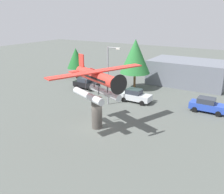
% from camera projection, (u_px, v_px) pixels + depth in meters
% --- Properties ---
extents(ground_plane, '(140.00, 140.00, 0.00)m').
position_uv_depth(ground_plane, '(97.00, 128.00, 25.73)').
color(ground_plane, '#515651').
extents(display_pedestal, '(1.10, 1.10, 3.37)m').
position_uv_depth(display_pedestal, '(97.00, 113.00, 25.18)').
color(display_pedestal, '#4C4742').
rests_on(display_pedestal, ground).
extents(floatplane_monument, '(7.18, 10.04, 4.00)m').
position_uv_depth(floatplane_monument, '(97.00, 81.00, 24.01)').
color(floatplane_monument, silver).
rests_on(floatplane_monument, display_pedestal).
extents(car_near_black, '(4.20, 2.02, 1.76)m').
position_uv_depth(car_near_black, '(86.00, 83.00, 38.97)').
color(car_near_black, black).
rests_on(car_near_black, ground).
extents(car_mid_silver, '(4.20, 2.02, 1.76)m').
position_uv_depth(car_mid_silver, '(135.00, 96.00, 33.07)').
color(car_mid_silver, silver).
rests_on(car_mid_silver, ground).
extents(car_far_blue, '(4.20, 2.02, 1.76)m').
position_uv_depth(car_far_blue, '(207.00, 105.00, 29.60)').
color(car_far_blue, '#2847B7').
rests_on(car_far_blue, ground).
extents(streetlight_primary, '(1.84, 0.28, 7.56)m').
position_uv_depth(streetlight_primary, '(109.00, 72.00, 30.89)').
color(streetlight_primary, gray).
rests_on(streetlight_primary, ground).
extents(storefront_building, '(12.18, 7.60, 4.03)m').
position_uv_depth(storefront_building, '(188.00, 72.00, 41.21)').
color(storefront_building, slate).
rests_on(storefront_building, ground).
extents(tree_west, '(3.29, 3.29, 5.56)m').
position_uv_depth(tree_west, '(76.00, 58.00, 44.49)').
color(tree_west, brown).
rests_on(tree_west, ground).
extents(tree_east, '(4.68, 4.68, 7.78)m').
position_uv_depth(tree_east, '(135.00, 56.00, 37.54)').
color(tree_east, brown).
rests_on(tree_east, ground).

